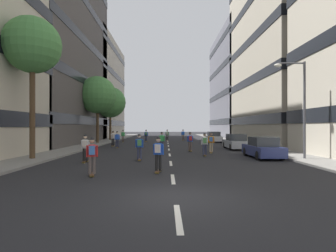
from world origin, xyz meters
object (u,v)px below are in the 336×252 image
(skater_7, at_px, (162,140))
(skater_0, at_px, (139,145))
(skater_2, at_px, (113,137))
(skater_9, at_px, (167,134))
(parked_car_near, at_px, (263,148))
(street_tree_far, at_px, (110,102))
(skater_1, at_px, (205,143))
(skater_12, at_px, (117,139))
(skater_6, at_px, (85,147))
(skater_3, at_px, (211,141))
(skater_11, at_px, (92,154))
(skater_5, at_px, (123,135))
(skater_8, at_px, (146,135))
(parked_car_mid, at_px, (214,137))
(street_tree_mid, at_px, (98,95))
(parked_car_far, at_px, (236,142))
(streetlamp_right, at_px, (299,99))
(skater_13, at_px, (183,134))
(skater_4, at_px, (158,152))
(skater_10, at_px, (190,140))
(street_tree_near, at_px, (32,46))

(skater_7, bearing_deg, skater_0, -100.56)
(skater_2, distance_m, skater_9, 13.72)
(parked_car_near, bearing_deg, skater_7, 141.17)
(parked_car_near, distance_m, street_tree_far, 29.66)
(skater_1, height_order, skater_12, same)
(skater_6, height_order, skater_12, same)
(skater_3, height_order, skater_7, same)
(skater_1, bearing_deg, skater_11, -127.16)
(street_tree_far, height_order, skater_0, street_tree_far)
(skater_0, bearing_deg, street_tree_far, 105.62)
(skater_5, distance_m, skater_8, 3.53)
(skater_7, height_order, skater_9, same)
(parked_car_mid, distance_m, skater_8, 10.07)
(parked_car_near, xyz_separation_m, skater_12, (-12.23, 9.33, 0.29))
(street_tree_far, height_order, skater_7, street_tree_far)
(skater_1, relative_size, skater_12, 1.00)
(skater_3, bearing_deg, skater_11, -124.07)
(skater_0, xyz_separation_m, skater_8, (-1.20, 22.76, 0.00))
(parked_car_mid, xyz_separation_m, skater_5, (-13.29, -0.22, 0.29))
(street_tree_mid, xyz_separation_m, skater_7, (8.61, -10.14, -5.43))
(parked_car_far, bearing_deg, skater_9, 112.92)
(street_tree_mid, xyz_separation_m, skater_6, (3.90, -18.62, -5.40))
(skater_9, bearing_deg, street_tree_far, 175.91)
(skater_0, distance_m, skater_8, 22.79)
(skater_1, relative_size, skater_3, 1.00)
(streetlamp_right, xyz_separation_m, skater_2, (-15.03, 13.00, -3.12))
(parked_car_far, height_order, skater_9, skater_9)
(skater_2, relative_size, skater_12, 1.00)
(parked_car_mid, relative_size, streetlamp_right, 0.68)
(skater_8, bearing_deg, skater_3, -68.71)
(skater_6, distance_m, skater_7, 9.70)
(skater_7, height_order, skater_13, same)
(street_tree_far, relative_size, skater_4, 4.80)
(skater_11, distance_m, skater_13, 32.93)
(skater_3, xyz_separation_m, skater_9, (-3.67, 20.04, 0.00))
(skater_10, height_order, skater_12, same)
(skater_7, bearing_deg, streetlamp_right, -38.65)
(skater_1, xyz_separation_m, skater_11, (-6.40, -8.44, 0.00))
(parked_car_mid, height_order, parked_car_far, same)
(streetlamp_right, relative_size, skater_13, 3.65)
(parked_car_near, height_order, skater_10, skater_10)
(skater_4, distance_m, skater_12, 16.30)
(parked_car_mid, distance_m, skater_13, 6.52)
(skater_4, relative_size, skater_9, 1.00)
(skater_0, distance_m, skater_5, 21.91)
(skater_5, bearing_deg, skater_10, -60.10)
(skater_12, bearing_deg, skater_11, -83.80)
(street_tree_near, relative_size, skater_2, 5.36)
(skater_13, bearing_deg, skater_4, -95.86)
(street_tree_mid, distance_m, skater_12, 9.48)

